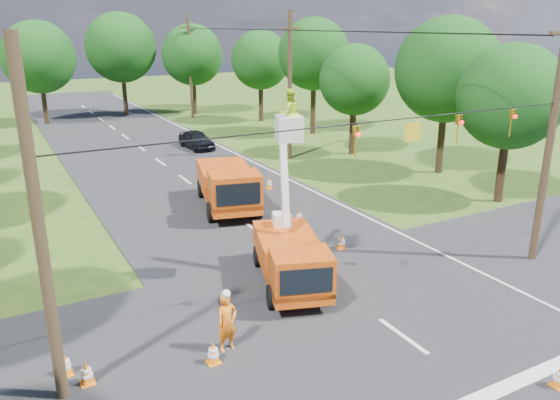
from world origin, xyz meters
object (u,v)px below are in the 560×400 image
traffic_cone_5 (87,373)px  traffic_cone_6 (65,364)px  traffic_cone_1 (560,376)px  tree_right_d (314,54)px  pole_right_near (551,135)px  pole_right_mid (290,85)px  ground_worker (227,323)px  tree_right_a (511,97)px  traffic_cone_7 (269,183)px  tree_right_e (261,60)px  second_truck (228,185)px  traffic_cone_2 (341,241)px  bucket_truck (291,247)px  distant_car (196,140)px  tree_right_c (355,80)px  pole_right_far (190,66)px  tree_far_a (38,57)px  traffic_cone_3 (299,217)px  traffic_cone_4 (213,353)px  tree_far_c (192,55)px  tree_far_b (121,48)px  tree_right_b (448,70)px  pole_left (40,233)px

traffic_cone_5 → traffic_cone_6: size_ratio=1.00×
traffic_cone_1 → tree_right_d: tree_right_d is taller
pole_right_near → pole_right_mid: 20.00m
ground_worker → tree_right_a: size_ratio=0.22×
traffic_cone_7 → traffic_cone_6: bearing=-135.1°
traffic_cone_5 → tree_right_e: bearing=56.9°
second_truck → traffic_cone_2: bearing=-60.0°
pole_right_mid → bucket_truck: bearing=-119.4°
pole_right_mid → tree_right_e: 15.92m
traffic_cone_2 → traffic_cone_5: size_ratio=1.00×
distant_car → tree_right_c: 12.65m
bucket_truck → pole_right_far: bearing=94.0°
traffic_cone_2 → pole_right_near: bearing=-36.1°
pole_right_near → tree_far_a: pole_right_near is taller
traffic_cone_6 → pole_right_mid: pole_right_mid is taller
traffic_cone_5 → ground_worker: bearing=-4.5°
second_truck → tree_right_a: (13.29, -5.74, 4.30)m
traffic_cone_3 → traffic_cone_2: bearing=-89.7°
pole_right_mid → traffic_cone_1: bearing=-104.2°
ground_worker → traffic_cone_4: size_ratio=2.55×
ground_worker → pole_right_far: bearing=61.3°
pole_right_mid → pole_right_far: same height
second_truck → tree_far_c: 32.01m
bucket_truck → traffic_cone_5: (-7.59, -2.46, -1.16)m
second_truck → tree_right_c: tree_right_c is taller
pole_right_near → bucket_truck: bearing=164.6°
tree_far_c → traffic_cone_7: bearing=-101.7°
bucket_truck → tree_right_e: bearing=83.6°
tree_far_b → tree_right_b: bearing=-70.0°
pole_right_mid → tree_right_e: (5.30, 15.00, 0.70)m
tree_right_b → traffic_cone_1: bearing=-126.1°
tree_right_b → tree_far_a: (-20.00, 31.00, -0.25)m
traffic_cone_1 → tree_far_a: size_ratio=0.07×
traffic_cone_2 → pole_right_far: size_ratio=0.07×
tree_right_b → tree_right_c: (-1.80, 7.00, -1.12)m
traffic_cone_5 → second_truck: bearing=51.8°
ground_worker → traffic_cone_6: bearing=157.2°
pole_left → tree_far_a: 43.27m
pole_right_near → pole_right_far: 40.00m
traffic_cone_3 → tree_far_a: 36.20m
second_truck → traffic_cone_6: bearing=-117.1°
ground_worker → traffic_cone_5: 3.95m
traffic_cone_3 → pole_right_far: pole_right_far is taller
tree_right_b → traffic_cone_7: bearing=170.7°
traffic_cone_1 → tree_far_a: bearing=98.1°
tree_right_b → traffic_cone_4: bearing=-148.7°
tree_right_b → tree_right_d: 15.00m
bucket_truck → tree_far_b: (4.27, 42.31, 5.29)m
traffic_cone_4 → pole_right_mid: (14.08, 20.50, 4.75)m
distant_car → tree_far_a: tree_far_a is taller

